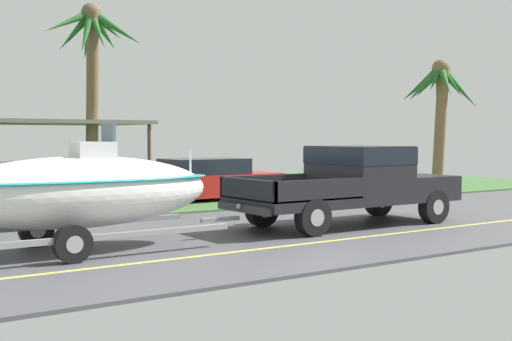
{
  "coord_description": "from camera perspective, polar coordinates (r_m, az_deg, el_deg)",
  "views": [
    {
      "loc": [
        -10.19,
        -11.99,
        2.09
      ],
      "look_at": [
        -2.03,
        -0.07,
        1.36
      ],
      "focal_mm": 47.35,
      "sensor_mm": 36.0,
      "label": 1
    }
  ],
  "objects": [
    {
      "name": "ground",
      "position": [
        22.88,
        -7.82,
        -2.39
      ],
      "size": [
        36.0,
        22.0,
        0.11
      ],
      "color": "#4C4C51"
    },
    {
      "name": "pickup_truck_towing",
      "position": [
        16.21,
        8.62,
        -0.84
      ],
      "size": [
        5.92,
        2.16,
        1.86
      ],
      "color": "black",
      "rests_on": "ground"
    },
    {
      "name": "boat_on_trailer",
      "position": [
        12.59,
        -14.72,
        -1.72
      ],
      "size": [
        6.23,
        2.25,
        2.32
      ],
      "color": "gray",
      "rests_on": "ground"
    },
    {
      "name": "parked_sedan_near",
      "position": [
        21.73,
        -3.99,
        -0.84
      ],
      "size": [
        4.6,
        1.88,
        1.38
      ],
      "color": "#B21E19",
      "rests_on": "ground"
    },
    {
      "name": "carport_awning",
      "position": [
        26.38,
        -17.71,
        3.79
      ],
      "size": [
        7.3,
        4.72,
        2.68
      ],
      "color": "#4C4238",
      "rests_on": "ground"
    },
    {
      "name": "palm_tree_near_right",
      "position": [
        25.34,
        -13.63,
        9.68
      ],
      "size": [
        3.49,
        2.91,
        6.88
      ],
      "color": "brown",
      "rests_on": "ground"
    },
    {
      "name": "palm_tree_mid",
      "position": [
        27.14,
        15.17,
        6.22
      ],
      "size": [
        2.93,
        3.33,
        5.06
      ],
      "color": "brown",
      "rests_on": "ground"
    }
  ]
}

